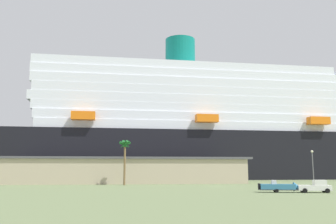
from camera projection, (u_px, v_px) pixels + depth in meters
ground_plane at (197, 182)px, 112.91m from camera, size 600.00×600.00×0.00m
cruise_ship at (241, 134)px, 150.03m from camera, size 225.30×46.85×62.95m
terminal_building at (125, 170)px, 108.07m from camera, size 71.20×26.37×7.32m
pickup_truck at (315, 187)px, 63.68m from camera, size 5.89×3.15×2.20m
small_boat_on_trailer at (281, 187)px, 64.31m from camera, size 8.26×3.10×2.15m
palm_tree at (125, 148)px, 92.56m from camera, size 3.13×3.10×11.33m
street_lamp at (313, 163)px, 83.87m from camera, size 0.56×0.56×8.37m
parked_car_white_van at (122, 181)px, 101.21m from camera, size 4.74×2.47×1.58m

